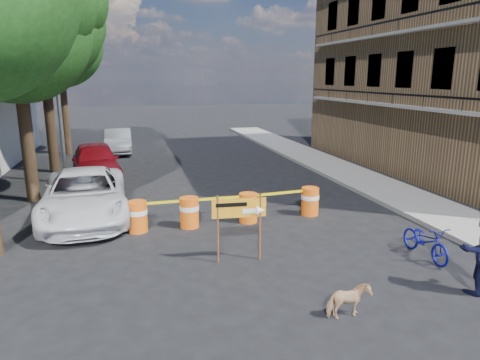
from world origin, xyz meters
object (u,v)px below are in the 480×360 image
barrel_far_left (137,216)px  sedan_silver (118,141)px  barrel_far_right (310,201)px  bicycle (427,225)px  dog (348,301)px  suv_white (85,195)px  barrel_mid_left (189,212)px  sedan_red (96,161)px  detour_sign (246,213)px  barrel_mid_right (248,207)px

barrel_far_left → sedan_silver: 14.02m
barrel_far_right → bicycle: (1.37, -3.85, 0.36)m
dog → suv_white: bearing=32.4°
barrel_mid_left → sedan_silver: size_ratio=0.21×
barrel_far_right → sedan_red: 9.82m
barrel_mid_left → detour_sign: (0.96, -2.75, 0.74)m
detour_sign → sedan_red: 10.63m
barrel_mid_right → detour_sign: detour_sign is taller
barrel_mid_left → barrel_mid_right: same height
barrel_mid_left → bicycle: size_ratio=0.54×
barrel_far_right → dog: (-1.81, -5.85, -0.14)m
barrel_far_left → suv_white: bearing=133.7°
barrel_far_left → suv_white: 2.25m
dog → suv_white: (-5.16, 7.27, 0.42)m
barrel_far_right → suv_white: size_ratio=0.17×
barrel_far_left → barrel_far_right: (5.42, 0.19, 0.00)m
sedan_silver → barrel_far_right: bearing=-66.5°
barrel_far_right → dog: barrel_far_right is taller
sedan_red → barrel_mid_left: bearing=-74.0°
barrel_mid_left → suv_white: size_ratio=0.17×
bicycle → sedan_red: bicycle is taller
barrel_mid_left → barrel_mid_right: (1.81, -0.00, 0.00)m
barrel_mid_left → suv_white: bearing=152.2°
barrel_mid_left → sedan_silver: (-2.20, 13.99, 0.23)m
sedan_red → sedan_silver: size_ratio=1.11×
barrel_mid_right → suv_white: bearing=161.7°
suv_white → sedan_silver: size_ratio=1.29×
bicycle → barrel_mid_right: bearing=133.5°
barrel_far_right → suv_white: suv_white is taller
bicycle → barrel_far_right: bearing=109.5°
barrel_mid_left → barrel_far_right: 3.93m
barrel_mid_right → dog: size_ratio=1.13×
barrel_far_right → barrel_far_left: bearing=-178.0°
barrel_far_left → barrel_mid_left: 1.50m
barrel_mid_right → sedan_red: (-4.85, 7.09, 0.33)m
bicycle → sedan_silver: bearing=113.0°
barrel_far_left → bicycle: (6.79, -3.67, 0.36)m
sedan_red → sedan_silver: 6.95m
suv_white → sedan_silver: (0.84, 12.39, -0.06)m
suv_white → sedan_red: bearing=87.3°
barrel_mid_right → dog: bearing=-86.8°
bicycle → suv_white: 9.87m
detour_sign → sedan_red: bearing=116.8°
sedan_silver → barrel_mid_left: bearing=-81.5°
barrel_mid_right → sedan_red: sedan_red is taller
barrel_far_left → detour_sign: size_ratio=0.54×
barrel_far_right → detour_sign: size_ratio=0.54×
barrel_far_left → dog: 6.72m
detour_sign → barrel_mid_right: bearing=77.5°
dog → sedan_red: sedan_red is taller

